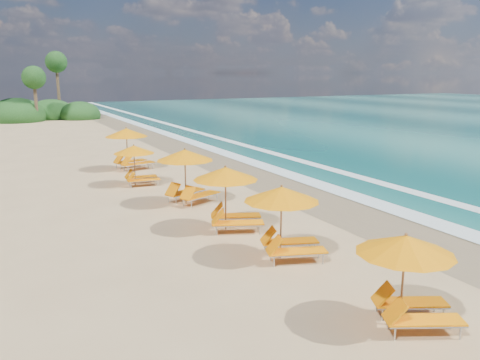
# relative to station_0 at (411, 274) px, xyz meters

# --- Properties ---
(ground) EXTENTS (160.00, 160.00, 0.00)m
(ground) POSITION_rel_station_0_xyz_m (1.06, 10.23, -1.21)
(ground) COLOR tan
(ground) RESTS_ON ground
(wet_sand) EXTENTS (4.00, 160.00, 0.01)m
(wet_sand) POSITION_rel_station_0_xyz_m (5.06, 10.23, -1.20)
(wet_sand) COLOR #897752
(wet_sand) RESTS_ON ground
(surf_foam) EXTENTS (4.00, 160.00, 0.01)m
(surf_foam) POSITION_rel_station_0_xyz_m (7.76, 10.23, -1.18)
(surf_foam) COLOR white
(surf_foam) RESTS_ON ground
(station_0) EXTENTS (2.83, 2.82, 2.15)m
(station_0) POSITION_rel_station_0_xyz_m (0.00, 0.00, 0.00)
(station_0) COLOR olive
(station_0) RESTS_ON ground
(station_1) EXTENTS (2.90, 2.84, 2.28)m
(station_1) POSITION_rel_station_0_xyz_m (-0.21, 4.67, 0.07)
(station_1) COLOR olive
(station_1) RESTS_ON ground
(station_2) EXTENTS (3.02, 2.99, 2.33)m
(station_2) POSITION_rel_station_0_xyz_m (-0.48, 7.93, 0.10)
(station_2) COLOR olive
(station_2) RESTS_ON ground
(station_3) EXTENTS (3.15, 3.11, 2.42)m
(station_3) POSITION_rel_station_0_xyz_m (-0.49, 11.99, 0.15)
(station_3) COLOR olive
(station_3) RESTS_ON ground
(station_4) EXTENTS (2.37, 2.24, 2.05)m
(station_4) POSITION_rel_station_0_xyz_m (-1.47, 16.44, -0.06)
(station_4) COLOR olive
(station_4) RESTS_ON ground
(station_5) EXTENTS (3.02, 2.90, 2.47)m
(station_5) POSITION_rel_station_0_xyz_m (-0.75, 20.63, 0.18)
(station_5) COLOR olive
(station_5) RESTS_ON ground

